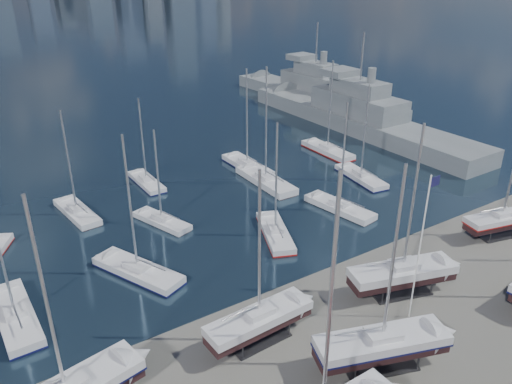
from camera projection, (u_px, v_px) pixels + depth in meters
ground at (391, 332)px, 40.79m from camera, size 1400.00×1400.00×0.00m
sailboat_cradle_2 at (259, 320)px, 39.01m from camera, size 9.08×2.87×14.76m
sailboat_cradle_3 at (382, 344)px, 36.48m from camera, size 10.43×5.92×16.24m
sailboat_cradle_4 at (402, 273)px, 44.80m from camera, size 10.21×5.48×16.05m
sailboat_cradle_6 at (502, 220)px, 54.32m from camera, size 9.01×4.37×14.18m
sailboat_moored_0 at (16, 318)px, 41.92m from camera, size 2.96×10.04×14.94m
sailboat_moored_2 at (77, 213)px, 59.41m from camera, size 3.52×9.15×13.47m
sailboat_moored_3 at (138, 272)px, 48.08m from camera, size 6.55×10.23×14.88m
sailboat_moored_4 at (162, 221)px, 57.45m from camera, size 4.56×8.15×11.86m
sailboat_moored_5 at (147, 183)px, 67.68m from camera, size 2.38×8.36×12.48m
sailboat_moored_6 at (275, 234)px, 54.92m from camera, size 5.79×9.38×13.59m
sailboat_moored_7 at (266, 182)px, 67.86m from camera, size 3.20×11.00×16.55m
sailboat_moored_8 at (247, 167)px, 72.95m from camera, size 2.89×10.17×15.18m
sailboat_moored_9 at (339, 208)px, 60.54m from camera, size 4.04×9.59×14.04m
sailboat_moored_10 at (361, 178)px, 69.22m from camera, size 3.96×9.60×13.93m
sailboat_moored_11 at (327, 151)px, 78.95m from camera, size 2.93×10.13×15.10m
naval_ship_east at (356, 120)px, 90.11m from camera, size 8.74×51.87×18.66m
naval_ship_west at (314, 94)px, 107.34m from camera, size 10.52×45.70×18.08m
flagpole at (422, 239)px, 39.38m from camera, size 1.15×0.12×13.10m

